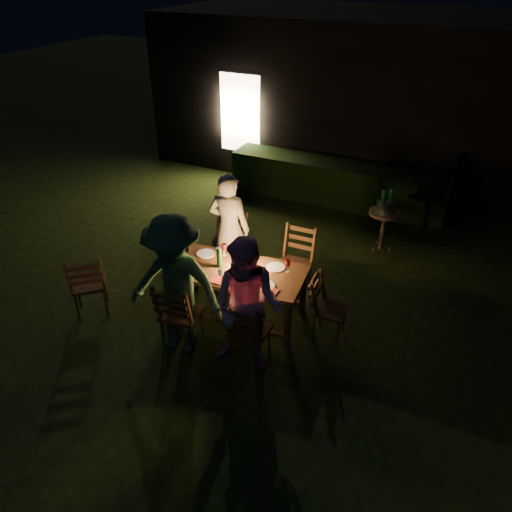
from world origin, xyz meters
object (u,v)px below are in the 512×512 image
at_px(dining_table, 238,275).
at_px(bottle_bucket_b, 390,202).
at_px(chair_far_left, 229,261).
at_px(chair_end, 328,318).
at_px(chair_near_left, 181,324).
at_px(person_house_side, 229,228).
at_px(chair_near_right, 249,341).
at_px(bottle_bucket_a, 383,203).
at_px(ice_bucket, 386,206).
at_px(lantern, 242,258).
at_px(person_opp_left, 175,286).
at_px(chair_far_right, 294,274).
at_px(bottle_table, 219,257).
at_px(side_table, 384,216).
at_px(person_opp_right, 248,306).
at_px(chair_spare, 91,294).

bearing_deg(dining_table, bottle_bucket_b, 56.80).
height_order(chair_far_left, chair_end, chair_far_left).
xyz_separation_m(chair_near_left, person_house_side, (-0.16, 1.58, 0.53)).
relative_size(chair_near_right, bottle_bucket_a, 3.05).
height_order(chair_far_left, ice_bucket, chair_far_left).
relative_size(lantern, bottle_bucket_b, 1.09).
bearing_deg(person_opp_left, chair_far_left, 90.07).
bearing_deg(chair_far_right, chair_near_left, 61.61).
height_order(chair_end, bottle_bucket_b, bottle_bucket_b).
relative_size(bottle_table, bottle_bucket_a, 0.88).
relative_size(chair_near_left, bottle_bucket_b, 3.18).
relative_size(chair_far_right, bottle_table, 3.66).
relative_size(person_house_side, side_table, 2.46).
xyz_separation_m(dining_table, chair_far_left, (-0.53, 0.72, -0.34)).
bearing_deg(chair_near_right, person_opp_right, -84.68).
xyz_separation_m(person_opp_right, bottle_bucket_b, (0.84, 3.40, -0.00)).
bearing_deg(dining_table, chair_spare, -161.90).
distance_m(chair_near_right, side_table, 3.42).
bearing_deg(chair_end, bottle_table, -87.62).
bearing_deg(ice_bucket, bottle_bucket_a, -141.34).
relative_size(lantern, bottle_bucket_a, 1.09).
height_order(person_opp_right, bottle_bucket_a, person_opp_right).
xyz_separation_m(chair_spare, person_opp_right, (2.35, 0.03, 0.54)).
bearing_deg(person_opp_right, side_table, 71.07).
xyz_separation_m(chair_spare, bottle_bucket_b, (3.19, 3.43, 0.54)).
distance_m(person_opp_right, ice_bucket, 3.45).
relative_size(chair_end, ice_bucket, 2.97).
height_order(chair_near_left, side_table, chair_near_left).
relative_size(ice_bucket, bottle_bucket_b, 0.94).
distance_m(chair_end, chair_spare, 3.18).
bearing_deg(chair_near_left, lantern, 56.86).
distance_m(chair_near_right, person_house_side, 1.91).
bearing_deg(chair_spare, person_house_side, 10.13).
bearing_deg(chair_near_right, lantern, 119.71).
bearing_deg(bottle_bucket_b, chair_far_right, -116.42).
bearing_deg(chair_near_left, bottle_bucket_b, 55.65).
bearing_deg(chair_near_left, ice_bucket, 56.05).
height_order(chair_spare, bottle_table, bottle_table).
bearing_deg(person_opp_left, chair_spare, 171.97).
distance_m(chair_end, bottle_bucket_b, 2.58).
distance_m(lantern, bottle_table, 0.30).
bearing_deg(person_house_side, chair_near_right, 119.47).
xyz_separation_m(chair_near_left, bottle_table, (0.12, 0.79, 0.56)).
height_order(dining_table, person_opp_left, person_opp_left).
xyz_separation_m(chair_near_left, person_opp_left, (0.00, -0.05, 0.60)).
xyz_separation_m(chair_far_left, chair_end, (1.75, -0.60, -0.05)).
height_order(chair_near_left, bottle_bucket_b, chair_near_left).
xyz_separation_m(chair_end, lantern, (-1.18, -0.07, 0.62)).
height_order(person_opp_left, ice_bucket, person_opp_left).
distance_m(chair_spare, ice_bucket, 4.65).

